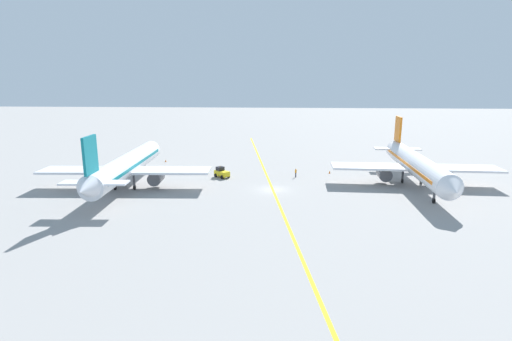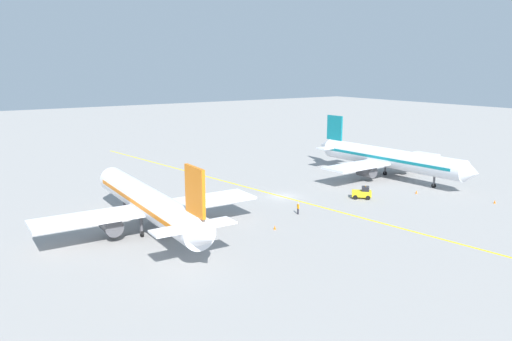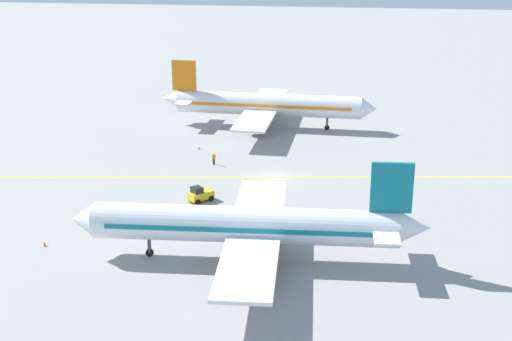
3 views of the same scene
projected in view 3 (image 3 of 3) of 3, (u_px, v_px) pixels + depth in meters
name	position (u px, v px, depth m)	size (l,w,h in m)	color
ground_plane	(275.00, 177.00, 93.78)	(400.00, 400.00, 0.00)	gray
apron_yellow_centreline	(275.00, 177.00, 93.78)	(0.40, 120.00, 0.01)	yellow
airplane_at_gate	(266.00, 105.00, 115.68)	(28.15, 35.49, 10.60)	white
airplane_adjacent_stand	(249.00, 226.00, 69.69)	(28.24, 35.52, 10.60)	silver
baggage_tug_white	(200.00, 194.00, 85.43)	(3.20, 3.16, 2.11)	gold
ground_crew_worker	(214.00, 158.00, 98.42)	(0.32, 0.55, 1.68)	#23232D
traffic_cone_near_nose	(44.00, 244.00, 73.76)	(0.32, 0.32, 0.55)	orange
traffic_cone_mid_apron	(156.00, 230.00, 76.99)	(0.32, 0.32, 0.55)	orange
traffic_cone_by_wingtip	(199.00, 147.00, 105.32)	(0.32, 0.32, 0.55)	orange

